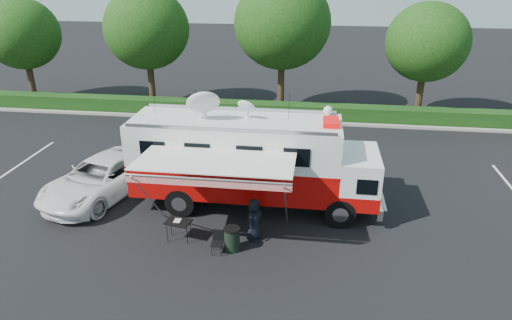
{
  "coord_description": "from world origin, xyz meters",
  "views": [
    {
      "loc": [
        2.34,
        -16.86,
        9.57
      ],
      "look_at": [
        0.0,
        0.5,
        1.9
      ],
      "focal_mm": 32.0,
      "sensor_mm": 36.0,
      "label": 1
    }
  ],
  "objects_px": {
    "white_suv": "(104,195)",
    "folding_table": "(178,222)",
    "trash_bin": "(232,239)",
    "command_truck": "(252,161)"
  },
  "relations": [
    {
      "from": "white_suv",
      "to": "trash_bin",
      "type": "distance_m",
      "value": 7.3
    },
    {
      "from": "trash_bin",
      "to": "folding_table",
      "type": "bearing_deg",
      "value": 169.13
    },
    {
      "from": "trash_bin",
      "to": "white_suv",
      "type": "bearing_deg",
      "value": 152.21
    },
    {
      "from": "folding_table",
      "to": "white_suv",
      "type": "bearing_deg",
      "value": 145.54
    },
    {
      "from": "white_suv",
      "to": "folding_table",
      "type": "bearing_deg",
      "value": -18.13
    },
    {
      "from": "folding_table",
      "to": "trash_bin",
      "type": "distance_m",
      "value": 2.13
    },
    {
      "from": "white_suv",
      "to": "folding_table",
      "type": "distance_m",
      "value": 5.35
    },
    {
      "from": "command_truck",
      "to": "folding_table",
      "type": "bearing_deg",
      "value": -128.76
    },
    {
      "from": "white_suv",
      "to": "trash_bin",
      "type": "height_order",
      "value": "trash_bin"
    },
    {
      "from": "command_truck",
      "to": "white_suv",
      "type": "distance_m",
      "value": 7.03
    }
  ]
}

